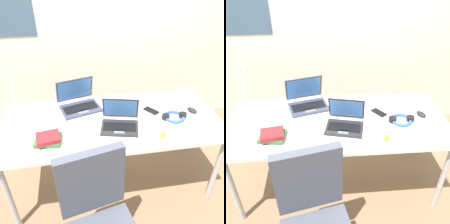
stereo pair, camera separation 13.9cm
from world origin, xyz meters
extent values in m
plane|color=#7A6047|center=(0.00, 0.00, 0.00)|extent=(12.00, 12.00, 0.00)
cube|color=silver|center=(0.00, 1.10, 1.30)|extent=(6.00, 0.12, 2.60)
cube|color=white|center=(0.00, 0.00, 0.72)|extent=(1.80, 0.80, 0.03)
cylinder|color=#B2B5BA|center=(-0.84, -0.34, 0.35)|extent=(0.04, 0.04, 0.71)
cylinder|color=#B2B5BA|center=(0.84, -0.34, 0.35)|extent=(0.04, 0.04, 0.71)
cylinder|color=#B2B5BA|center=(-0.84, 0.34, 0.35)|extent=(0.04, 0.04, 0.71)
cylinder|color=#B2B5BA|center=(0.84, 0.34, 0.35)|extent=(0.04, 0.04, 0.71)
cylinder|color=silver|center=(-0.80, 0.31, 0.75)|extent=(0.12, 0.12, 0.02)
cylinder|color=silver|center=(-0.80, 0.31, 0.93)|extent=(0.02, 0.02, 0.34)
cylinder|color=silver|center=(-0.80, 0.27, 1.10)|extent=(0.01, 0.08, 0.01)
cone|color=silver|center=(-0.80, 0.23, 1.10)|extent=(0.07, 0.09, 0.09)
cube|color=#33384C|center=(-0.25, 0.20, 0.75)|extent=(0.38, 0.31, 0.02)
cube|color=black|center=(-0.25, 0.20, 0.76)|extent=(0.32, 0.20, 0.00)
cube|color=#595B60|center=(-0.23, 0.13, 0.76)|extent=(0.10, 0.07, 0.00)
cube|color=#33384C|center=(-0.28, 0.34, 0.87)|extent=(0.34, 0.15, 0.22)
cube|color=#3F72BF|center=(-0.28, 0.34, 0.87)|extent=(0.30, 0.13, 0.19)
cube|color=#232326|center=(0.04, -0.13, 0.75)|extent=(0.33, 0.26, 0.02)
cube|color=black|center=(0.04, -0.13, 0.76)|extent=(0.27, 0.16, 0.00)
cube|color=#595B60|center=(0.02, -0.19, 0.76)|extent=(0.09, 0.06, 0.00)
cube|color=#232326|center=(0.07, -0.01, 0.86)|extent=(0.29, 0.12, 0.19)
cube|color=#3F72BF|center=(0.07, -0.01, 0.86)|extent=(0.26, 0.10, 0.16)
ellipsoid|color=black|center=(0.71, 0.01, 0.76)|extent=(0.09, 0.11, 0.03)
cube|color=black|center=(0.36, 0.07, 0.74)|extent=(0.13, 0.15, 0.01)
torus|color=#335999|center=(0.52, -0.06, 0.75)|extent=(0.18, 0.18, 0.03)
cylinder|color=black|center=(0.44, -0.06, 0.76)|extent=(0.06, 0.06, 0.04)
cylinder|color=black|center=(0.59, -0.06, 0.76)|extent=(0.06, 0.06, 0.04)
cylinder|color=gold|center=(0.34, -0.28, 0.77)|extent=(0.04, 0.04, 0.06)
cylinder|color=white|center=(0.34, -0.28, 0.81)|extent=(0.04, 0.04, 0.01)
cube|color=#336638|center=(-0.50, -0.19, 0.76)|extent=(0.20, 0.18, 0.03)
cube|color=maroon|center=(-0.50, -0.20, 0.79)|extent=(0.19, 0.16, 0.03)
cube|color=#474C5B|center=(-0.23, -0.60, 0.73)|extent=(0.42, 0.15, 0.48)
camera|label=1|loc=(-0.27, -1.58, 1.89)|focal=38.24mm
camera|label=2|loc=(-0.13, -1.60, 1.89)|focal=38.24mm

